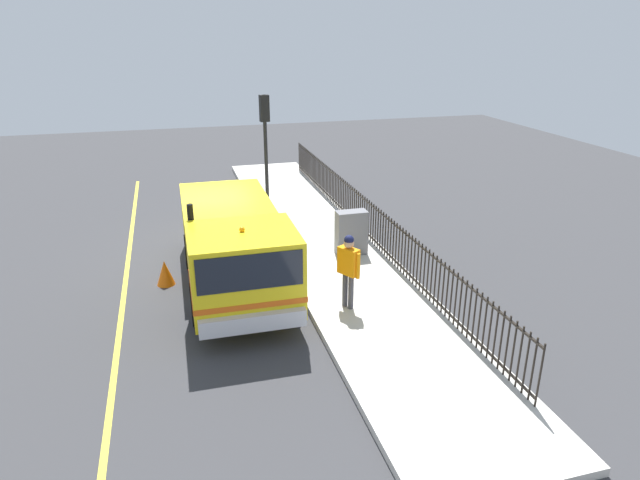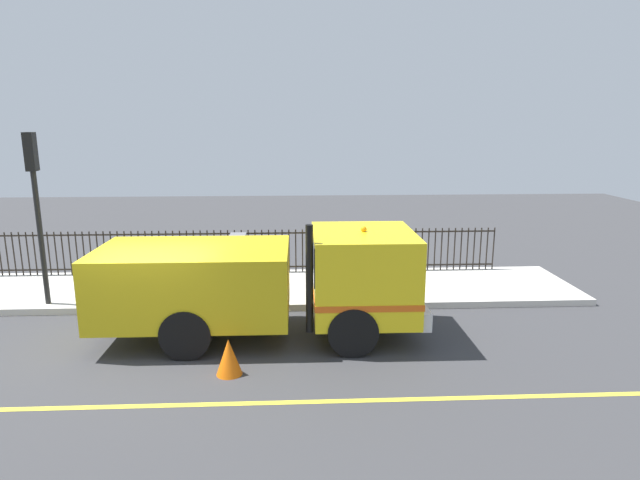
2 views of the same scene
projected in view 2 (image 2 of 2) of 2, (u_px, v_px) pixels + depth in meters
The scene contains 9 objects.
ground_plane at pixel (152, 348), 10.34m from camera, with size 44.28×44.28×0.00m, color #38383A.
sidewalk_slab at pixel (186, 290), 13.70m from camera, with size 3.04×20.13×0.16m, color beige.
lane_marking at pixel (115, 407), 8.21m from camera, with size 0.12×18.12×0.01m, color yellow.
work_truck at pixel (278, 277), 10.71m from camera, with size 2.37×6.53×2.52m.
worker_standing at pixel (356, 250), 13.04m from camera, with size 0.44×0.57×1.76m.
iron_fence at pixel (194, 252), 14.83m from camera, with size 0.04×17.15×1.23m.
traffic_light_near at pixel (34, 184), 11.83m from camera, with size 0.32×0.24×3.96m.
utility_cabinet at pixel (238, 259), 14.06m from camera, with size 0.86×0.43×1.25m, color slate.
traffic_cone at pixel (229, 357), 9.21m from camera, with size 0.46×0.46×0.65m, color orange.
Camera 2 is at (-9.78, -2.83, 4.32)m, focal length 29.67 mm.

